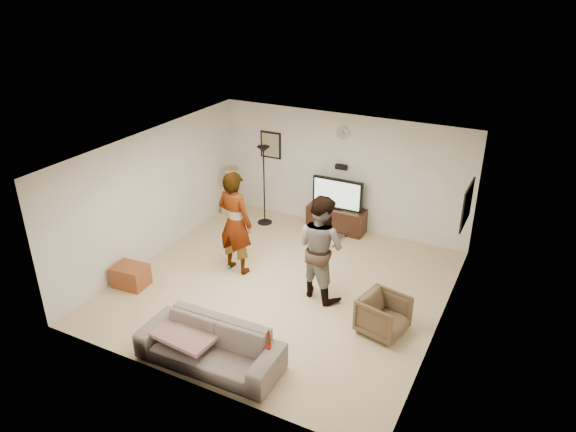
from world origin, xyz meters
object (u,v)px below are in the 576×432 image
at_px(sofa, 210,346).
at_px(person_right, 321,247).
at_px(armchair, 383,315).
at_px(tv_stand, 336,219).
at_px(floor_lamp, 264,186).
at_px(beer_bottle, 269,341).
at_px(tv, 337,194).
at_px(cat_tree, 230,190).
at_px(person_left, 235,223).
at_px(side_table, 131,276).

bearing_deg(sofa, person_right, 72.87).
bearing_deg(armchair, tv_stand, 46.39).
relative_size(floor_lamp, sofa, 0.84).
height_order(sofa, armchair, armchair).
xyz_separation_m(tv_stand, beer_bottle, (0.99, -4.79, 0.48)).
relative_size(tv_stand, sofa, 0.60).
relative_size(tv, armchair, 1.61).
relative_size(tv, cat_tree, 0.99).
bearing_deg(person_right, sofa, 93.43).
height_order(tv_stand, armchair, armchair).
relative_size(tv, floor_lamp, 0.63).
distance_m(floor_lamp, person_left, 2.07).
distance_m(person_right, armchair, 1.53).
relative_size(person_left, beer_bottle, 7.84).
relative_size(tv, side_table, 1.88).
bearing_deg(armchair, sofa, 145.13).
xyz_separation_m(tv_stand, person_left, (-1.02, -2.40, 0.72)).
bearing_deg(tv_stand, armchair, -56.08).
xyz_separation_m(tv, person_right, (0.70, -2.45, 0.08)).
xyz_separation_m(beer_bottle, armchair, (1.01, 1.82, -0.42)).
distance_m(tv, floor_lamp, 1.60).
xyz_separation_m(floor_lamp, person_left, (0.52, -2.00, 0.10)).
bearing_deg(side_table, floor_lamp, 75.37).
distance_m(person_left, sofa, 2.70).
distance_m(person_left, side_table, 2.07).
bearing_deg(sofa, person_left, 112.46).
height_order(cat_tree, person_left, person_left).
relative_size(tv_stand, floor_lamp, 0.71).
bearing_deg(beer_bottle, floor_lamp, 119.99).
bearing_deg(person_left, sofa, 120.89).
relative_size(tv_stand, side_table, 2.13).
height_order(person_left, side_table, person_left).
relative_size(person_right, side_table, 3.17).
bearing_deg(floor_lamp, cat_tree, 171.57).
xyz_separation_m(cat_tree, side_table, (0.11, -3.47, -0.36)).
distance_m(cat_tree, sofa, 5.21).
bearing_deg(sofa, armchair, 41.49).
height_order(person_left, sofa, person_left).
xyz_separation_m(tv, floor_lamp, (-1.54, -0.40, 0.03)).
distance_m(tv_stand, floor_lamp, 1.71).
height_order(tv, person_left, person_left).
bearing_deg(armchair, tv, 46.39).
xyz_separation_m(tv_stand, floor_lamp, (-1.54, -0.40, 0.62)).
bearing_deg(tv, person_right, -74.15).
xyz_separation_m(floor_lamp, cat_tree, (-0.98, 0.14, -0.32)).
relative_size(tv, person_right, 0.59).
height_order(sofa, beer_bottle, beer_bottle).
relative_size(cat_tree, person_right, 0.60).
height_order(person_left, armchair, person_left).
distance_m(floor_lamp, cat_tree, 1.04).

